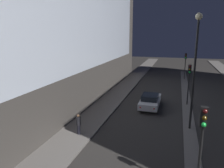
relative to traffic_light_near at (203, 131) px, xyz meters
name	(u,v)px	position (x,y,z in m)	size (l,w,h in m)	color
median_strip	(186,98)	(0.00, 16.16, -3.14)	(0.95, 38.37, 0.10)	#66605B
traffic_light_near	(203,131)	(0.00, 0.00, 0.00)	(0.32, 0.42, 4.19)	black
traffic_light_mid	(189,75)	(0.00, 13.58, 0.00)	(0.32, 0.42, 4.19)	black
traffic_light_far	(186,60)	(0.00, 27.45, 0.00)	(0.32, 0.42, 4.19)	black
street_lamp	(196,55)	(0.00, 7.41, 2.61)	(0.50, 0.50, 8.65)	black
car_left_lane	(150,101)	(-3.63, 11.78, -2.46)	(1.82, 4.52, 1.43)	silver
pedestrian_on_left_sidewalk	(78,124)	(-7.86, 3.96, -2.27)	(0.34, 0.34, 1.52)	black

